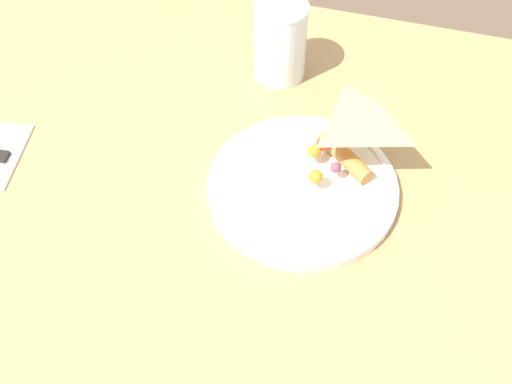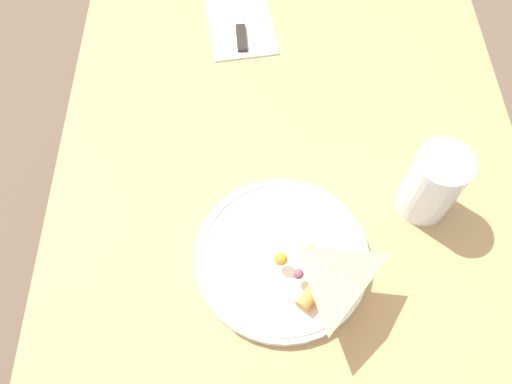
% 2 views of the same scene
% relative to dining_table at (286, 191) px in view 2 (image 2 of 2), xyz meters
% --- Properties ---
extents(ground_plane, '(6.00, 6.00, 0.00)m').
position_rel_dining_table_xyz_m(ground_plane, '(0.00, 0.00, -0.66)').
color(ground_plane, brown).
extents(dining_table, '(1.26, 0.79, 0.77)m').
position_rel_dining_table_xyz_m(dining_table, '(0.00, 0.00, 0.00)').
color(dining_table, '#A87F51').
rests_on(dining_table, ground_plane).
extents(plate_pizza, '(0.26, 0.26, 0.05)m').
position_rel_dining_table_xyz_m(plate_pizza, '(-0.18, 0.02, 0.12)').
color(plate_pizza, white).
rests_on(plate_pizza, dining_table).
extents(milk_glass, '(0.08, 0.08, 0.13)m').
position_rel_dining_table_xyz_m(milk_glass, '(-0.08, -0.21, 0.17)').
color(milk_glass, white).
rests_on(milk_glass, dining_table).
extents(napkin_folded, '(0.22, 0.15, 0.00)m').
position_rel_dining_table_xyz_m(napkin_folded, '(0.34, 0.09, 0.11)').
color(napkin_folded, white).
rests_on(napkin_folded, dining_table).
extents(butter_knife, '(0.19, 0.03, 0.01)m').
position_rel_dining_table_xyz_m(butter_knife, '(0.33, 0.08, 0.11)').
color(butter_knife, black).
rests_on(butter_knife, napkin_folded).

